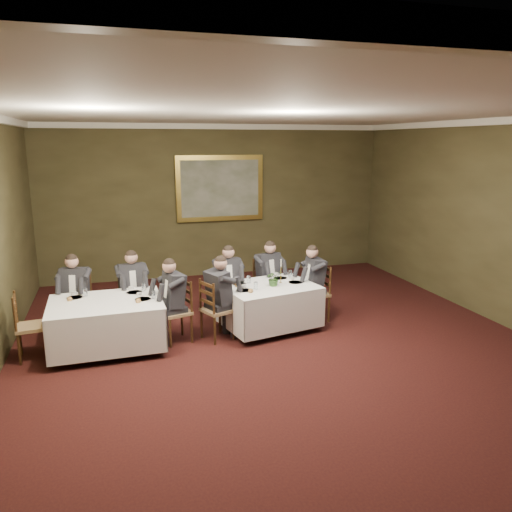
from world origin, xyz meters
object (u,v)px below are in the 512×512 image
table_second (107,321)px  diner_sec_endright (176,310)px  table_main (269,303)px  diner_main_backright (268,285)px  diner_main_endleft (217,308)px  diner_sec_backleft (77,303)px  diner_main_backleft (228,291)px  chair_main_endleft (217,322)px  chair_main_backright (267,297)px  painting (220,188)px  centerpiece (274,277)px  chair_main_backleft (228,303)px  chair_sec_backleft (78,316)px  chair_sec_endright (177,324)px  candlestick (281,274)px  diner_main_endright (315,292)px  diner_sec_backright (133,298)px  chair_main_endright (316,304)px  chair_sec_backright (133,311)px

table_second → diner_sec_endright: size_ratio=1.27×
table_main → diner_main_backright: diner_main_backright is taller
diner_main_endleft → diner_sec_backleft: bearing=-135.3°
table_second → diner_main_backleft: size_ratio=1.27×
diner_main_backleft → diner_sec_backleft: 2.54m
diner_sec_backleft → table_second: bearing=132.1°
chair_main_endleft → diner_main_endleft: bearing=90.0°
diner_sec_backleft → diner_main_endleft: bearing=170.3°
chair_main_endleft → chair_main_backright: bearing=108.7°
painting → centerpiece: bearing=-88.9°
chair_main_backleft → chair_sec_backleft: (-2.53, 0.04, 0.00)m
chair_sec_endright → chair_main_backleft: bearing=-67.8°
diner_sec_endright → candlestick: 1.88m
diner_sec_backleft → candlestick: diner_sec_backleft is taller
chair_main_endleft → diner_main_endright: size_ratio=0.74×
chair_sec_endright → centerpiece: 1.75m
table_second → diner_sec_backleft: size_ratio=1.27×
diner_sec_backright → diner_sec_endright: same height
diner_main_endleft → painting: bearing=144.0°
chair_main_backright → centerpiece: size_ratio=3.52×
table_main → diner_main_backleft: (-0.55, 0.67, 0.06)m
diner_main_backright → chair_main_backleft: bearing=-2.8°
chair_main_endleft → diner_main_endright: diner_main_endright is taller
table_main → chair_main_endright: (0.94, 0.19, -0.17)m
table_second → diner_main_endright: size_ratio=1.27×
table_second → chair_sec_endright: chair_sec_endright is taller
diner_sec_backright → chair_sec_endright: size_ratio=1.35×
diner_sec_backleft → diner_sec_endright: (1.51, -0.81, 0.00)m
centerpiece → chair_sec_endright: bearing=-178.0°
chair_main_backright → chair_main_endleft: size_ratio=1.00×
table_second → chair_main_backleft: bearing=21.4°
diner_main_endleft → diner_sec_backright: same height
diner_sec_backleft → diner_sec_endright: 1.72m
chair_main_endright → diner_sec_endright: size_ratio=0.74×
diner_main_endright → diner_sec_backright: 3.16m
chair_sec_backleft → diner_sec_backleft: diner_sec_backleft is taller
chair_main_backleft → chair_main_endleft: bearing=65.6°
table_main → table_second: bearing=-177.2°
chair_sec_backleft → chair_sec_backright: same height
painting → candlestick: bearing=-86.1°
chair_main_backright → diner_main_endright: 0.97m
table_second → candlestick: bearing=4.7°
chair_sec_backright → chair_sec_backleft: bearing=-5.2°
chair_main_backright → centerpiece: centerpiece is taller
diner_main_backright → diner_main_endleft: bearing=27.5°
chair_main_backright → chair_sec_backleft: 3.33m
diner_sec_endright → diner_sec_backright: bearing=21.0°
chair_main_backright → chair_sec_endright: bearing=14.0°
diner_main_backleft → diner_main_endleft: size_ratio=1.00×
diner_main_backright → diner_sec_backleft: 3.33m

